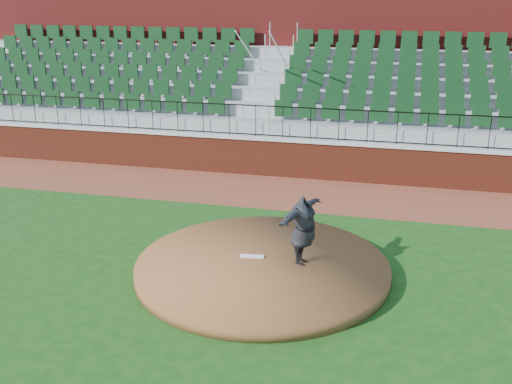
% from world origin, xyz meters
% --- Properties ---
extents(ground, '(90.00, 90.00, 0.00)m').
position_xyz_m(ground, '(0.00, 0.00, 0.00)').
color(ground, '#153F12').
rests_on(ground, ground).
extents(warning_track, '(34.00, 3.20, 0.01)m').
position_xyz_m(warning_track, '(0.00, 5.40, 0.01)').
color(warning_track, brown).
rests_on(warning_track, ground).
extents(field_wall, '(34.00, 0.35, 1.20)m').
position_xyz_m(field_wall, '(0.00, 7.00, 0.60)').
color(field_wall, maroon).
rests_on(field_wall, ground).
extents(wall_cap, '(34.00, 0.45, 0.10)m').
position_xyz_m(wall_cap, '(0.00, 7.00, 1.25)').
color(wall_cap, '#B7B7B7').
rests_on(wall_cap, field_wall).
extents(wall_railing, '(34.00, 0.05, 1.00)m').
position_xyz_m(wall_railing, '(0.00, 7.00, 1.80)').
color(wall_railing, black).
rests_on(wall_railing, wall_cap).
extents(seating_stands, '(34.00, 5.10, 4.60)m').
position_xyz_m(seating_stands, '(0.00, 9.72, 2.30)').
color(seating_stands, gray).
rests_on(seating_stands, ground).
extents(concourse_wall, '(34.00, 0.50, 5.50)m').
position_xyz_m(concourse_wall, '(0.00, 12.52, 2.75)').
color(concourse_wall, maroon).
rests_on(concourse_wall, ground).
extents(pitchers_mound, '(5.51, 5.51, 0.25)m').
position_xyz_m(pitchers_mound, '(0.52, -0.08, 0.12)').
color(pitchers_mound, brown).
rests_on(pitchers_mound, ground).
extents(pitching_rubber, '(0.54, 0.21, 0.04)m').
position_xyz_m(pitching_rubber, '(0.24, 0.13, 0.27)').
color(pitching_rubber, white).
rests_on(pitching_rubber, pitchers_mound).
extents(pitcher, '(0.99, 1.95, 1.53)m').
position_xyz_m(pitcher, '(1.38, 0.09, 1.02)').
color(pitcher, black).
rests_on(pitcher, pitchers_mound).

